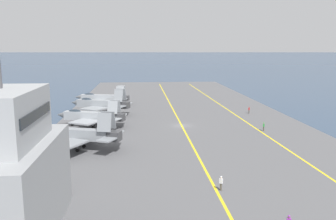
{
  "coord_description": "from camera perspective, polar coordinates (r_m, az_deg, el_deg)",
  "views": [
    {
      "loc": [
        -74.61,
        8.93,
        17.37
      ],
      "look_at": [
        5.32,
        2.53,
        2.9
      ],
      "focal_mm": 38.0,
      "sensor_mm": 36.0,
      "label": 1
    }
  ],
  "objects": [
    {
      "name": "parked_jet_nearest",
      "position": [
        60.7,
        -14.66,
        -3.76
      ],
      "size": [
        12.73,
        16.45,
        6.6
      ],
      "color": "gray",
      "rests_on": "carrier_deck"
    },
    {
      "name": "deck_stripe_centerline",
      "position": [
        77.04,
        2.2,
        -2.5
      ],
      "size": [
        170.05,
        0.36,
        0.01
      ],
      "primitive_type": "cube",
      "color": "yellow",
      "rests_on": "carrier_deck"
    },
    {
      "name": "parked_jet_third",
      "position": [
        89.74,
        -10.79,
        0.98
      ],
      "size": [
        12.33,
        15.85,
        6.76
      ],
      "color": "gray",
      "rests_on": "carrier_deck"
    },
    {
      "name": "parked_jet_fourth",
      "position": [
        104.91,
        -10.41,
        1.97
      ],
      "size": [
        13.11,
        16.28,
        5.75
      ],
      "color": "#93999E",
      "rests_on": "carrier_deck"
    },
    {
      "name": "parked_jet_second",
      "position": [
        76.82,
        -12.2,
        -0.96
      ],
      "size": [
        11.84,
        15.29,
        5.91
      ],
      "color": "#93999E",
      "rests_on": "carrier_deck"
    },
    {
      "name": "island_tower",
      "position": [
        34.96,
        -25.13,
        -9.53
      ],
      "size": [
        15.83,
        8.77,
        22.01
      ],
      "color": "gray",
      "rests_on": "carrier_deck"
    },
    {
      "name": "deck_stripe_foul_line",
      "position": [
        80.2,
        12.96,
        -2.25
      ],
      "size": [
        170.03,
        3.65,
        0.01
      ],
      "primitive_type": "cube",
      "rotation": [
        0.0,
        0.0,
        0.02
      ],
      "color": "yellow",
      "rests_on": "carrier_deck"
    },
    {
      "name": "crew_red_vest",
      "position": [
        92.68,
        12.87,
        0.03
      ],
      "size": [
        0.46,
        0.41,
        1.77
      ],
      "color": "#4C473D",
      "rests_on": "carrier_deck"
    },
    {
      "name": "ground_plane",
      "position": [
        77.13,
        2.19,
        -2.79
      ],
      "size": [
        2000.0,
        2000.0,
        0.0
      ],
      "primitive_type": "plane",
      "color": "#2D425B"
    },
    {
      "name": "carrier_deck",
      "position": [
        77.08,
        2.19,
        -2.65
      ],
      "size": [
        188.95,
        54.82,
        0.4
      ],
      "primitive_type": "cube",
      "color": "#565659",
      "rests_on": "ground"
    },
    {
      "name": "crew_green_vest",
      "position": [
        74.43,
        15.1,
        -2.53
      ],
      "size": [
        0.46,
        0.4,
        1.79
      ],
      "color": "#4C473D",
      "rests_on": "carrier_deck"
    },
    {
      "name": "crew_white_vest",
      "position": [
        43.5,
        8.5,
        -11.43
      ],
      "size": [
        0.43,
        0.46,
        1.81
      ],
      "color": "#4C473D",
      "rests_on": "carrier_deck"
    }
  ]
}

